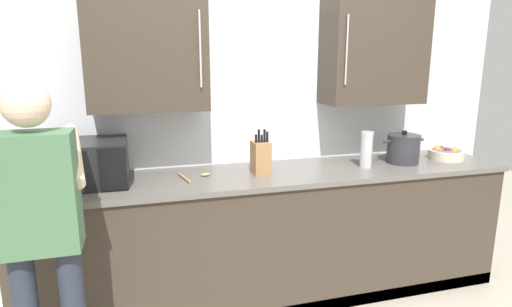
# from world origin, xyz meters

# --- Properties ---
(back_wall_tiled) EXTENTS (3.91, 0.44, 2.65)m
(back_wall_tiled) POSITION_xyz_m (0.00, 0.98, 1.43)
(back_wall_tiled) COLOR silver
(back_wall_tiled) RESTS_ON ground_plane
(counter_unit) EXTENTS (3.35, 0.65, 0.93)m
(counter_unit) POSITION_xyz_m (0.00, 0.67, 0.46)
(counter_unit) COLOR #3D3328
(counter_unit) RESTS_ON ground_plane
(microwave_oven) EXTENTS (0.60, 0.80, 0.27)m
(microwave_oven) POSITION_xyz_m (-1.27, 0.70, 1.07)
(microwave_oven) COLOR black
(microwave_oven) RESTS_ON counter_unit
(wooden_spoon) EXTENTS (0.21, 0.23, 0.02)m
(wooden_spoon) POSITION_xyz_m (-0.55, 0.69, 0.94)
(wooden_spoon) COLOR tan
(wooden_spoon) RESTS_ON counter_unit
(fruit_bowl) EXTENTS (0.27, 0.27, 0.10)m
(fruit_bowl) POSITION_xyz_m (1.40, 0.67, 0.97)
(fruit_bowl) COLOR beige
(fruit_bowl) RESTS_ON counter_unit
(stock_pot) EXTENTS (0.33, 0.24, 0.24)m
(stock_pot) POSITION_xyz_m (1.00, 0.66, 1.04)
(stock_pot) COLOR #2D2D33
(stock_pot) RESTS_ON counter_unit
(knife_block) EXTENTS (0.11, 0.15, 0.31)m
(knife_block) POSITION_xyz_m (-0.11, 0.66, 1.05)
(knife_block) COLOR #A37547
(knife_block) RESTS_ON counter_unit
(thermos_flask) EXTENTS (0.09, 0.09, 0.26)m
(thermos_flask) POSITION_xyz_m (0.67, 0.61, 1.06)
(thermos_flask) COLOR #B7BABF
(thermos_flask) RESTS_ON counter_unit
(person_figure) EXTENTS (0.44, 0.53, 1.61)m
(person_figure) POSITION_xyz_m (-1.34, -0.01, 0.96)
(person_figure) COLOR #282D3D
(person_figure) RESTS_ON ground_plane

